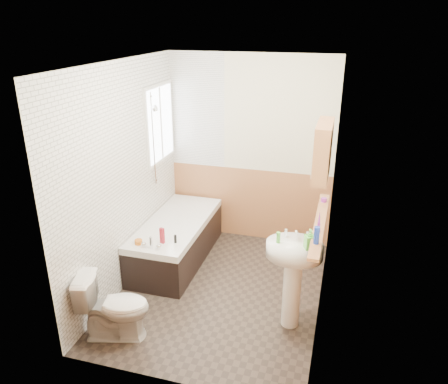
{
  "coord_description": "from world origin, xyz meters",
  "views": [
    {
      "loc": [
        1.19,
        -4.02,
        2.9
      ],
      "look_at": [
        0.0,
        0.15,
        1.15
      ],
      "focal_mm": 35.0,
      "sensor_mm": 36.0,
      "label": 1
    }
  ],
  "objects": [
    {
      "name": "floor",
      "position": [
        0.0,
        0.0,
        0.0
      ],
      "size": [
        2.8,
        2.8,
        0.0
      ],
      "primitive_type": "plane",
      "color": "#2E2620",
      "rests_on": "ground"
    },
    {
      "name": "ceiling",
      "position": [
        0.0,
        0.0,
        2.5
      ],
      "size": [
        2.8,
        2.8,
        0.0
      ],
      "primitive_type": "plane",
      "rotation": [
        3.14,
        0.0,
        0.0
      ],
      "color": "white",
      "rests_on": "ground"
    },
    {
      "name": "wall_back",
      "position": [
        0.0,
        1.41,
        1.25
      ],
      "size": [
        2.2,
        0.02,
        2.5
      ],
      "primitive_type": "cube",
      "color": "beige",
      "rests_on": "ground"
    },
    {
      "name": "wall_front",
      "position": [
        0.0,
        -1.41,
        1.25
      ],
      "size": [
        2.2,
        0.02,
        2.5
      ],
      "primitive_type": "cube",
      "color": "beige",
      "rests_on": "ground"
    },
    {
      "name": "wall_left",
      "position": [
        -1.11,
        0.0,
        1.25
      ],
      "size": [
        0.02,
        2.8,
        2.5
      ],
      "primitive_type": "cube",
      "color": "beige",
      "rests_on": "ground"
    },
    {
      "name": "wall_right",
      "position": [
        1.11,
        0.0,
        1.25
      ],
      "size": [
        0.02,
        2.8,
        2.5
      ],
      "primitive_type": "cube",
      "color": "beige",
      "rests_on": "ground"
    },
    {
      "name": "wainscot_right",
      "position": [
        1.09,
        0.0,
        0.5
      ],
      "size": [
        0.01,
        2.8,
        1.0
      ],
      "primitive_type": "cube",
      "color": "#B5774A",
      "rests_on": "wall_right"
    },
    {
      "name": "wainscot_front",
      "position": [
        0.0,
        -1.39,
        0.5
      ],
      "size": [
        2.2,
        0.01,
        1.0
      ],
      "primitive_type": "cube",
      "color": "#B5774A",
      "rests_on": "wall_front"
    },
    {
      "name": "wainscot_back",
      "position": [
        0.0,
        1.39,
        0.5
      ],
      "size": [
        2.2,
        0.01,
        1.0
      ],
      "primitive_type": "cube",
      "color": "#B5774A",
      "rests_on": "wall_back"
    },
    {
      "name": "tile_cladding_left",
      "position": [
        -1.09,
        0.0,
        1.25
      ],
      "size": [
        0.01,
        2.8,
        2.5
      ],
      "primitive_type": "cube",
      "color": "white",
      "rests_on": "wall_left"
    },
    {
      "name": "tile_return_back",
      "position": [
        -0.73,
        1.39,
        1.75
      ],
      "size": [
        0.75,
        0.01,
        1.5
      ],
      "primitive_type": "cube",
      "color": "white",
      "rests_on": "wall_back"
    },
    {
      "name": "window",
      "position": [
        -1.06,
        0.95,
        1.65
      ],
      "size": [
        0.03,
        0.79,
        0.99
      ],
      "color": "white",
      "rests_on": "wall_left"
    },
    {
      "name": "bathtub",
      "position": [
        -0.73,
        0.52,
        0.28
      ],
      "size": [
        0.7,
        1.64,
        0.68
      ],
      "color": "black",
      "rests_on": "floor"
    },
    {
      "name": "shower_riser",
      "position": [
        -1.04,
        0.69,
        1.61
      ],
      "size": [
        0.1,
        0.08,
        1.14
      ],
      "color": "silver",
      "rests_on": "wall_left"
    },
    {
      "name": "toilet",
      "position": [
        -0.76,
        -1.0,
        0.33
      ],
      "size": [
        0.75,
        0.53,
        0.66
      ],
      "primitive_type": "imported",
      "rotation": [
        0.0,
        0.0,
        1.82
      ],
      "color": "white",
      "rests_on": "floor"
    },
    {
      "name": "sink",
      "position": [
        0.84,
        -0.36,
        0.66
      ],
      "size": [
        0.54,
        0.44,
        1.04
      ],
      "rotation": [
        0.0,
        0.0,
        -0.17
      ],
      "color": "white",
      "rests_on": "floor"
    },
    {
      "name": "pine_shelf",
      "position": [
        1.04,
        -0.09,
        1.03
      ],
      "size": [
        0.1,
        1.46,
        0.03
      ],
      "primitive_type": "cube",
      "color": "#B5774A",
      "rests_on": "wall_right"
    },
    {
      "name": "medicine_cabinet",
      "position": [
        1.01,
        -0.2,
        1.8
      ],
      "size": [
        0.14,
        0.56,
        0.5
      ],
      "color": "#B5774A",
      "rests_on": "wall_right"
    },
    {
      "name": "foam_can",
      "position": [
        1.04,
        -0.55,
        1.13
      ],
      "size": [
        0.05,
        0.05,
        0.16
      ],
      "primitive_type": "cylinder",
      "rotation": [
        0.0,
        0.0,
        0.04
      ],
      "color": "#19339E",
      "rests_on": "pine_shelf"
    },
    {
      "name": "green_bottle",
      "position": [
        1.04,
        -0.31,
        1.15
      ],
      "size": [
        0.04,
        0.04,
        0.21
      ],
      "primitive_type": "cone",
      "rotation": [
        0.0,
        0.0,
        -0.05
      ],
      "color": "purple",
      "rests_on": "pine_shelf"
    },
    {
      "name": "black_jar",
      "position": [
        1.04,
        0.42,
        1.07
      ],
      "size": [
        0.08,
        0.08,
        0.04
      ],
      "primitive_type": "cylinder",
      "rotation": [
        0.0,
        0.0,
        -0.32
      ],
      "color": "purple",
      "rests_on": "pine_shelf"
    },
    {
      "name": "soap_bottle",
      "position": [
        0.98,
        -0.43,
        0.97
      ],
      "size": [
        0.16,
        0.21,
        0.09
      ],
      "primitive_type": "imported",
      "rotation": [
        0.0,
        0.0,
        0.43
      ],
      "color": "#59C647",
      "rests_on": "sink"
    },
    {
      "name": "clear_bottle",
      "position": [
        0.69,
        -0.4,
        0.98
      ],
      "size": [
        0.05,
        0.05,
        0.11
      ],
      "primitive_type": "cylinder",
      "rotation": [
        0.0,
        0.0,
        -0.27
      ],
      "color": "#59C647",
      "rests_on": "sink"
    },
    {
      "name": "blue_gel",
      "position": [
        -0.66,
        -0.05,
        0.63
      ],
      "size": [
        0.06,
        0.05,
        0.18
      ],
      "primitive_type": "cube",
      "rotation": [
        0.0,
        0.0,
        -0.31
      ],
      "color": "maroon",
      "rests_on": "bathtub"
    },
    {
      "name": "cream_jar",
      "position": [
        -0.91,
        -0.15,
        0.56
      ],
      "size": [
        0.09,
        0.09,
        0.05
      ],
      "primitive_type": "cylinder",
      "rotation": [
        0.0,
        0.0,
        0.13
      ],
      "color": "orange",
      "rests_on": "bathtub"
    },
    {
      "name": "orange_bottle",
      "position": [
        -0.52,
        -0.0,
        0.58
      ],
      "size": [
        0.03,
        0.03,
        0.1
      ],
      "primitive_type": "cylinder",
      "rotation": [
        0.0,
        0.0,
        -0.11
      ],
      "color": "black",
      "rests_on": "bathtub"
    }
  ]
}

